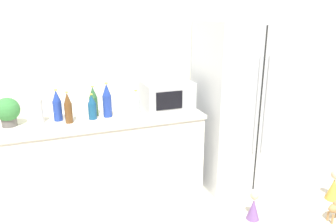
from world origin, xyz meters
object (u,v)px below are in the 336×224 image
(potted_plant, at_px, (8,111))
(back_bottle_1, at_px, (136,103))
(back_bottle_3, at_px, (93,101))
(paper_towel_roll, at_px, (36,112))
(back_bottle_4, at_px, (57,106))
(wise_man_figurine_blue, at_px, (253,207))
(back_bottle_5, at_px, (68,108))
(back_bottle_2, at_px, (92,107))
(wise_man_figurine_crimson, at_px, (334,187))
(microwave, at_px, (167,96))
(back_bottle_0, at_px, (107,101))
(refrigerator, at_px, (240,104))

(potted_plant, xyz_separation_m, back_bottle_1, (1.11, -0.07, -0.02))
(potted_plant, distance_m, back_bottle_3, 0.73)
(paper_towel_roll, xyz_separation_m, back_bottle_1, (0.89, -0.05, 0.00))
(back_bottle_4, bearing_deg, wise_man_figurine_blue, -69.89)
(back_bottle_3, bearing_deg, wise_man_figurine_blue, -78.92)
(potted_plant, xyz_separation_m, back_bottle_5, (0.49, -0.09, -0.00))
(back_bottle_2, relative_size, wise_man_figurine_crimson, 1.58)
(back_bottle_3, xyz_separation_m, back_bottle_4, (-0.33, -0.04, 0.00))
(microwave, height_order, back_bottle_5, back_bottle_5)
(back_bottle_4, bearing_deg, back_bottle_1, -6.05)
(paper_towel_roll, bearing_deg, back_bottle_4, 9.34)
(back_bottle_2, bearing_deg, back_bottle_0, 8.47)
(potted_plant, distance_m, back_bottle_4, 0.40)
(potted_plant, distance_m, wise_man_figurine_blue, 2.26)
(back_bottle_0, distance_m, back_bottle_5, 0.36)
(back_bottle_0, distance_m, wise_man_figurine_blue, 1.95)
(refrigerator, bearing_deg, back_bottle_5, -179.74)
(back_bottle_0, relative_size, back_bottle_3, 1.14)
(back_bottle_4, xyz_separation_m, wise_man_figurine_crimson, (1.17, -1.97, 0.02))
(microwave, bearing_deg, wise_man_figurine_blue, -99.45)
(potted_plant, bearing_deg, back_bottle_1, -3.37)
(microwave, height_order, wise_man_figurine_crimson, microwave)
(back_bottle_0, height_order, back_bottle_3, back_bottle_0)
(refrigerator, relative_size, back_bottle_4, 6.06)
(refrigerator, xyz_separation_m, back_bottle_5, (-1.77, -0.01, 0.15))
(back_bottle_5, height_order, wise_man_figurine_crimson, back_bottle_5)
(back_bottle_3, distance_m, wise_man_figurine_crimson, 2.18)
(back_bottle_1, bearing_deg, back_bottle_2, 178.79)
(microwave, bearing_deg, back_bottle_0, -176.71)
(potted_plant, bearing_deg, back_bottle_5, -10.31)
(wise_man_figurine_blue, bearing_deg, paper_towel_roll, 114.92)
(back_bottle_1, xyz_separation_m, wise_man_figurine_blue, (0.01, -1.89, 0.04))
(microwave, distance_m, back_bottle_5, 0.96)
(back_bottle_0, height_order, back_bottle_2, back_bottle_0)
(paper_towel_roll, height_order, back_bottle_0, back_bottle_0)
(back_bottle_0, relative_size, back_bottle_4, 1.13)
(back_bottle_0, xyz_separation_m, back_bottle_2, (-0.14, -0.02, -0.04))
(microwave, relative_size, back_bottle_1, 2.00)
(refrigerator, bearing_deg, microwave, 174.34)
(paper_towel_roll, bearing_deg, wise_man_figurine_crimson, -55.20)
(potted_plant, xyz_separation_m, back_bottle_4, (0.40, 0.01, 0.00))
(refrigerator, distance_m, potted_plant, 2.27)
(back_bottle_5, bearing_deg, back_bottle_4, 131.37)
(paper_towel_roll, height_order, wise_man_figurine_blue, wise_man_figurine_blue)
(potted_plant, relative_size, back_bottle_3, 0.88)
(back_bottle_0, bearing_deg, potted_plant, 177.58)
(microwave, distance_m, back_bottle_4, 1.05)
(back_bottle_4, bearing_deg, microwave, -0.57)
(paper_towel_roll, relative_size, back_bottle_3, 0.79)
(back_bottle_5, bearing_deg, microwave, 5.27)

